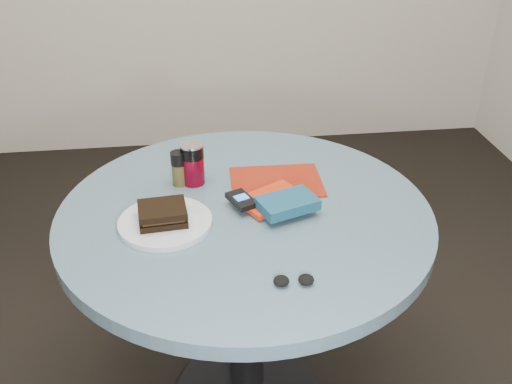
{
  "coord_description": "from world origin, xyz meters",
  "views": [
    {
      "loc": [
        -0.13,
        -1.28,
        1.57
      ],
      "look_at": [
        0.03,
        0.0,
        0.8
      ],
      "focal_mm": 40.0,
      "sensor_mm": 36.0,
      "label": 1
    }
  ],
  "objects": [
    {
      "name": "soda_can",
      "position": [
        -0.13,
        0.16,
        0.81
      ],
      "size": [
        0.08,
        0.08,
        0.12
      ],
      "color": "#5E0417",
      "rests_on": "table"
    },
    {
      "name": "table",
      "position": [
        0.0,
        0.0,
        0.59
      ],
      "size": [
        1.0,
        1.0,
        0.75
      ],
      "color": "black",
      "rests_on": "ground"
    },
    {
      "name": "novel",
      "position": [
        0.11,
        -0.04,
        0.78
      ],
      "size": [
        0.17,
        0.14,
        0.03
      ],
      "primitive_type": "cube",
      "rotation": [
        0.0,
        0.0,
        0.34
      ],
      "color": "navy",
      "rests_on": "red_book"
    },
    {
      "name": "mp3_player",
      "position": [
        -0.01,
        0.0,
        0.78
      ],
      "size": [
        0.08,
        0.1,
        0.02
      ],
      "color": "black",
      "rests_on": "red_book"
    },
    {
      "name": "plate",
      "position": [
        -0.21,
        -0.05,
        0.76
      ],
      "size": [
        0.31,
        0.31,
        0.02
      ],
      "primitive_type": "cylinder",
      "rotation": [
        0.0,
        0.0,
        0.34
      ],
      "color": "silver",
      "rests_on": "table"
    },
    {
      "name": "red_book",
      "position": [
        0.08,
        0.02,
        0.76
      ],
      "size": [
        0.21,
        0.19,
        0.01
      ],
      "primitive_type": "cube",
      "rotation": [
        0.0,
        0.0,
        0.52
      ],
      "color": "red",
      "rests_on": "magazine"
    },
    {
      "name": "sandwich",
      "position": [
        -0.21,
        -0.05,
        0.79
      ],
      "size": [
        0.13,
        0.11,
        0.04
      ],
      "color": "black",
      "rests_on": "plate"
    },
    {
      "name": "magazine",
      "position": [
        0.11,
        0.13,
        0.75
      ],
      "size": [
        0.27,
        0.2,
        0.0
      ],
      "primitive_type": "cube",
      "rotation": [
        0.0,
        0.0,
        -0.03
      ],
      "color": "maroon",
      "rests_on": "table"
    },
    {
      "name": "pepper_grinder",
      "position": [
        -0.17,
        0.16,
        0.8
      ],
      "size": [
        0.05,
        0.05,
        0.1
      ],
      "color": "#473C1E",
      "rests_on": "table"
    },
    {
      "name": "headphones",
      "position": [
        0.07,
        -0.32,
        0.76
      ],
      "size": [
        0.09,
        0.04,
        0.02
      ],
      "color": "black",
      "rests_on": "table"
    }
  ]
}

